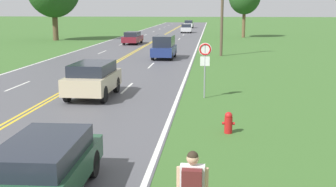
# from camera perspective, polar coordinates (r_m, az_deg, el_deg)

# --- Properties ---
(hitchhiker_person) EXTENTS (0.58, 0.42, 1.70)m
(hitchhiker_person) POSITION_cam_1_polar(r_m,az_deg,el_deg) (7.74, 3.29, -12.50)
(hitchhiker_person) COLOR #475175
(hitchhiker_person) RESTS_ON ground
(fire_hydrant) EXTENTS (0.43, 0.27, 0.74)m
(fire_hydrant) POSITION_cam_1_polar(r_m,az_deg,el_deg) (14.45, 8.19, -3.90)
(fire_hydrant) COLOR red
(fire_hydrant) RESTS_ON ground
(traffic_sign) EXTENTS (0.60, 0.10, 2.60)m
(traffic_sign) POSITION_cam_1_polar(r_m,az_deg,el_deg) (19.67, 5.04, 5.00)
(traffic_sign) COLOR gray
(traffic_sign) RESTS_ON ground
(utility_pole_midground) EXTENTS (1.80, 0.24, 7.34)m
(utility_pole_midground) POSITION_cam_1_polar(r_m,az_deg,el_deg) (37.60, 7.34, 10.87)
(utility_pole_midground) COLOR brown
(utility_pole_midground) RESTS_ON ground
(car_dark_green_hatchback_nearest) EXTENTS (1.90, 4.01, 1.34)m
(car_dark_green_hatchback_nearest) POSITION_cam_1_polar(r_m,az_deg,el_deg) (9.88, -16.46, -9.38)
(car_dark_green_hatchback_nearest) COLOR black
(car_dark_green_hatchback_nearest) RESTS_ON ground
(car_champagne_suv_approaching) EXTENTS (1.95, 3.94, 1.65)m
(car_champagne_suv_approaching) POSITION_cam_1_polar(r_m,az_deg,el_deg) (20.33, -10.16, 2.03)
(car_champagne_suv_approaching) COLOR black
(car_champagne_suv_approaching) RESTS_ON ground
(car_dark_blue_van_mid_near) EXTENTS (1.82, 4.04, 1.92)m
(car_dark_blue_van_mid_near) POSITION_cam_1_polar(r_m,az_deg,el_deg) (35.41, -0.54, 6.33)
(car_dark_blue_van_mid_near) COLOR black
(car_dark_blue_van_mid_near) RESTS_ON ground
(car_maroon_sedan_mid_far) EXTENTS (1.82, 4.68, 1.45)m
(car_maroon_sedan_mid_far) POSITION_cam_1_polar(r_m,az_deg,el_deg) (50.10, -4.81, 7.55)
(car_maroon_sedan_mid_far) COLOR black
(car_maroon_sedan_mid_far) RESTS_ON ground
(car_silver_hatchback_receding) EXTENTS (1.90, 3.74, 1.46)m
(car_silver_hatchback_receding) POSITION_cam_1_polar(r_m,az_deg,el_deg) (72.93, 2.50, 8.84)
(car_silver_hatchback_receding) COLOR black
(car_silver_hatchback_receding) RESTS_ON ground
(car_white_hatchback_distant) EXTENTS (1.92, 3.70, 1.62)m
(car_white_hatchback_distant) POSITION_cam_1_polar(r_m,az_deg,el_deg) (90.29, 2.84, 9.40)
(car_white_hatchback_distant) COLOR black
(car_white_hatchback_distant) RESTS_ON ground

